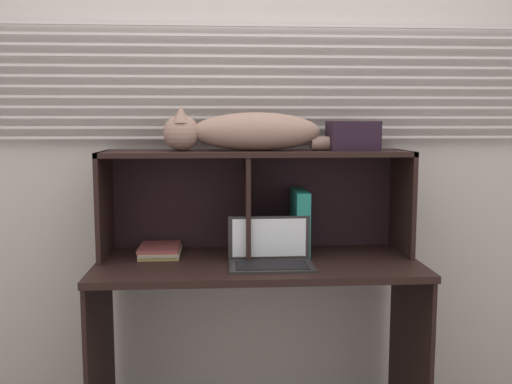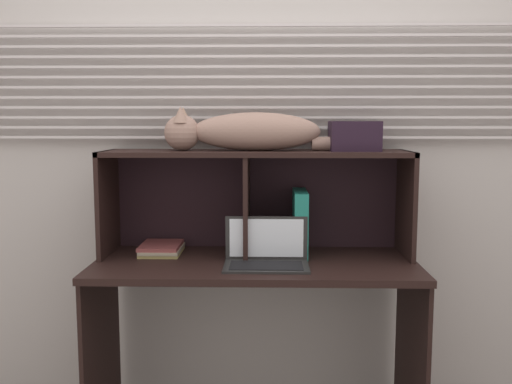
# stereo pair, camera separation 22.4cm
# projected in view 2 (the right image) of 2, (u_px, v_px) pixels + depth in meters

# --- Properties ---
(back_panel_with_blinds) EXTENTS (4.40, 0.08, 2.50)m
(back_panel_with_blinds) POSITION_uv_depth(u_px,v_px,m) (257.00, 147.00, 2.72)
(back_panel_with_blinds) COLOR beige
(back_panel_with_blinds) RESTS_ON ground
(desk) EXTENTS (1.39, 0.60, 0.78)m
(desk) POSITION_uv_depth(u_px,v_px,m) (255.00, 296.00, 2.46)
(desk) COLOR black
(desk) RESTS_ON ground
(hutch_shelf_unit) EXTENTS (1.36, 0.33, 0.47)m
(hutch_shelf_unit) POSITION_uv_depth(u_px,v_px,m) (255.00, 182.00, 2.56)
(hutch_shelf_unit) COLOR black
(hutch_shelf_unit) RESTS_ON desk
(cat) EXTENTS (0.94, 0.18, 0.19)m
(cat) POSITION_uv_depth(u_px,v_px,m) (246.00, 132.00, 2.50)
(cat) COLOR gray
(cat) RESTS_ON hutch_shelf_unit
(laptop) EXTENTS (0.35, 0.21, 0.20)m
(laptop) POSITION_uv_depth(u_px,v_px,m) (266.00, 256.00, 2.36)
(laptop) COLOR #252525
(laptop) RESTS_ON desk
(binder_upright) EXTENTS (0.06, 0.27, 0.29)m
(binder_upright) POSITION_uv_depth(u_px,v_px,m) (300.00, 223.00, 2.54)
(binder_upright) COLOR #1D7A6C
(binder_upright) RESTS_ON desk
(book_stack) EXTENTS (0.18, 0.23, 0.04)m
(book_stack) POSITION_uv_depth(u_px,v_px,m) (162.00, 249.00, 2.58)
(book_stack) COLOR tan
(book_stack) RESTS_ON desk
(storage_box) EXTENTS (0.22, 0.18, 0.13)m
(storage_box) POSITION_uv_depth(u_px,v_px,m) (354.00, 136.00, 2.49)
(storage_box) COLOR black
(storage_box) RESTS_ON hutch_shelf_unit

